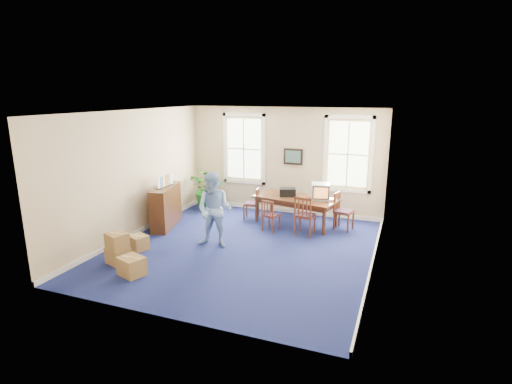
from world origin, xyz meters
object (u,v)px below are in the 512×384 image
(crt_tv, at_px, (320,191))
(cardboard_boxes, at_px, (127,247))
(conference_table, at_px, (296,211))
(credenza, at_px, (166,206))
(man, at_px, (215,210))
(potted_plant, at_px, (209,189))
(chair_near_left, at_px, (271,215))

(crt_tv, xyz_separation_m, cardboard_boxes, (-3.36, -3.94, -0.63))
(conference_table, xyz_separation_m, credenza, (-3.28, -1.47, 0.19))
(cardboard_boxes, bearing_deg, man, 49.69)
(conference_table, height_order, potted_plant, potted_plant)
(conference_table, bearing_deg, cardboard_boxes, -112.70)
(conference_table, xyz_separation_m, crt_tv, (0.67, 0.05, 0.60))
(credenza, xyz_separation_m, cardboard_boxes, (0.59, -2.42, -0.22))
(credenza, height_order, potted_plant, potted_plant)
(credenza, bearing_deg, potted_plant, 64.46)
(crt_tv, height_order, cardboard_boxes, crt_tv)
(man, height_order, cardboard_boxes, man)
(conference_table, relative_size, crt_tv, 4.36)
(cardboard_boxes, bearing_deg, conference_table, 55.33)
(chair_near_left, distance_m, potted_plant, 2.73)
(conference_table, height_order, credenza, credenza)
(crt_tv, distance_m, potted_plant, 3.62)
(conference_table, bearing_deg, man, -108.39)
(potted_plant, distance_m, cardboard_boxes, 4.32)
(credenza, bearing_deg, man, -38.34)
(crt_tv, height_order, chair_near_left, crt_tv)
(potted_plant, bearing_deg, chair_near_left, -25.90)
(man, height_order, credenza, man)
(man, xyz_separation_m, credenza, (-1.92, 0.85, -0.32))
(cardboard_boxes, bearing_deg, crt_tv, 49.54)
(cardboard_boxes, bearing_deg, chair_near_left, 54.46)
(chair_near_left, distance_m, cardboard_boxes, 3.83)
(crt_tv, distance_m, cardboard_boxes, 5.22)
(crt_tv, xyz_separation_m, man, (-2.03, -2.37, -0.09))
(man, height_order, potted_plant, man)
(man, bearing_deg, chair_near_left, 54.95)
(conference_table, xyz_separation_m, chair_near_left, (-0.46, -0.77, 0.04))
(credenza, distance_m, potted_plant, 1.92)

